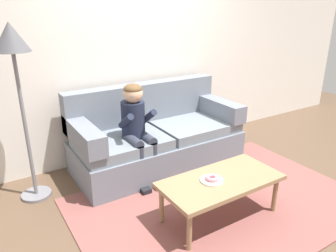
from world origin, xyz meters
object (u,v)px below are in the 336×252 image
coffee_table (221,183)px  person_child (137,124)px  toy_controller (223,180)px  floor_lamp (14,58)px  donut (212,178)px  couch (156,138)px

coffee_table → person_child: 1.13m
toy_controller → floor_lamp: 2.46m
coffee_table → floor_lamp: 2.17m
person_child → donut: (0.22, -1.03, -0.23)m
floor_lamp → toy_controller: bearing=-24.4°
coffee_table → toy_controller: bearing=45.1°
couch → person_child: bearing=-149.7°
person_child → toy_controller: 1.16m
coffee_table → person_child: person_child is taller
couch → toy_controller: size_ratio=8.90×
donut → toy_controller: (0.55, 0.44, -0.41)m
couch → person_child: 0.53m
donut → toy_controller: donut is taller
coffee_table → person_child: size_ratio=1.02×
couch → floor_lamp: floor_lamp is taller
couch → floor_lamp: 1.79m
donut → couch: bearing=83.5°
person_child → floor_lamp: (-1.07, 0.25, 0.76)m
donut → floor_lamp: size_ratio=0.07×
person_child → toy_controller: person_child is taller
couch → floor_lamp: (-1.43, 0.04, 1.08)m
couch → coffee_table: 1.26m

